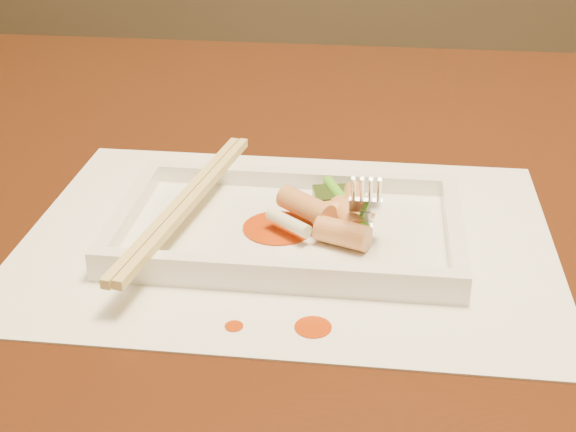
# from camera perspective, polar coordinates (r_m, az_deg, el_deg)

# --- Properties ---
(table) EXTENTS (1.40, 0.90, 0.75)m
(table) POSITION_cam_1_polar(r_m,az_deg,el_deg) (0.74, 3.08, -5.26)
(table) COLOR black
(table) RESTS_ON ground
(placemat) EXTENTS (0.40, 0.30, 0.00)m
(placemat) POSITION_cam_1_polar(r_m,az_deg,el_deg) (0.61, -0.00, -1.55)
(placemat) COLOR white
(placemat) RESTS_ON table
(sauce_splatter_a) EXTENTS (0.02, 0.02, 0.00)m
(sauce_splatter_a) POSITION_cam_1_polar(r_m,az_deg,el_deg) (0.51, 1.80, -7.90)
(sauce_splatter_a) COLOR #B43505
(sauce_splatter_a) RESTS_ON placemat
(sauce_splatter_b) EXTENTS (0.01, 0.01, 0.00)m
(sauce_splatter_b) POSITION_cam_1_polar(r_m,az_deg,el_deg) (0.51, -3.86, -7.82)
(sauce_splatter_b) COLOR #B43505
(sauce_splatter_b) RESTS_ON placemat
(plate_base) EXTENTS (0.26, 0.16, 0.01)m
(plate_base) POSITION_cam_1_polar(r_m,az_deg,el_deg) (0.61, 0.00, -1.16)
(plate_base) COLOR white
(plate_base) RESTS_ON placemat
(plate_rim_far) EXTENTS (0.26, 0.01, 0.01)m
(plate_rim_far) POSITION_cam_1_polar(r_m,az_deg,el_deg) (0.67, 0.76, 2.70)
(plate_rim_far) COLOR white
(plate_rim_far) RESTS_ON plate_base
(plate_rim_near) EXTENTS (0.26, 0.01, 0.01)m
(plate_rim_near) POSITION_cam_1_polar(r_m,az_deg,el_deg) (0.54, -0.95, -3.91)
(plate_rim_near) COLOR white
(plate_rim_near) RESTS_ON plate_base
(plate_rim_left) EXTENTS (0.01, 0.14, 0.01)m
(plate_rim_left) POSITION_cam_1_polar(r_m,az_deg,el_deg) (0.63, -11.26, 0.39)
(plate_rim_left) COLOR white
(plate_rim_left) RESTS_ON plate_base
(plate_rim_right) EXTENTS (0.01, 0.14, 0.01)m
(plate_rim_right) POSITION_cam_1_polar(r_m,az_deg,el_deg) (0.60, 11.75, -0.91)
(plate_rim_right) COLOR white
(plate_rim_right) RESTS_ON plate_base
(veg_piece) EXTENTS (0.04, 0.03, 0.01)m
(veg_piece) POSITION_cam_1_polar(r_m,az_deg,el_deg) (0.64, 3.56, 1.29)
(veg_piece) COLOR black
(veg_piece) RESTS_ON plate_base
(scallion_white) EXTENTS (0.04, 0.03, 0.01)m
(scallion_white) POSITION_cam_1_polar(r_m,az_deg,el_deg) (0.59, 0.03, -0.47)
(scallion_white) COLOR #EAEACC
(scallion_white) RESTS_ON plate_base
(scallion_green) EXTENTS (0.04, 0.08, 0.01)m
(scallion_green) POSITION_cam_1_polar(r_m,az_deg,el_deg) (0.62, 4.10, 0.89)
(scallion_green) COLOR #45A21A
(scallion_green) RESTS_ON plate_base
(chopstick_a) EXTENTS (0.05, 0.24, 0.01)m
(chopstick_a) POSITION_cam_1_polar(r_m,az_deg,el_deg) (0.61, -7.62, 1.05)
(chopstick_a) COLOR #D7BE6B
(chopstick_a) RESTS_ON plate_rim_near
(chopstick_b) EXTENTS (0.05, 0.24, 0.01)m
(chopstick_b) POSITION_cam_1_polar(r_m,az_deg,el_deg) (0.61, -6.89, 1.01)
(chopstick_b) COLOR #D7BE6B
(chopstick_b) RESTS_ON plate_rim_near
(fork) EXTENTS (0.09, 0.10, 0.14)m
(fork) POSITION_cam_1_polar(r_m,az_deg,el_deg) (0.59, 7.02, 5.94)
(fork) COLOR silver
(fork) RESTS_ON plate_base
(sauce_blob_0) EXTENTS (0.05, 0.05, 0.00)m
(sauce_blob_0) POSITION_cam_1_polar(r_m,az_deg,el_deg) (0.61, -0.72, -0.86)
(sauce_blob_0) COLOR #B43505
(sauce_blob_0) RESTS_ON plate_base
(rice_cake_0) EXTENTS (0.04, 0.03, 0.02)m
(rice_cake_0) POSITION_cam_1_polar(r_m,az_deg,el_deg) (0.58, 3.89, -1.23)
(rice_cake_0) COLOR tan
(rice_cake_0) RESTS_ON plate_base
(rice_cake_1) EXTENTS (0.02, 0.05, 0.02)m
(rice_cake_1) POSITION_cam_1_polar(r_m,az_deg,el_deg) (0.62, 4.63, 0.87)
(rice_cake_1) COLOR tan
(rice_cake_1) RESTS_ON plate_base
(rice_cake_2) EXTENTS (0.05, 0.04, 0.02)m
(rice_cake_2) POSITION_cam_1_polar(r_m,az_deg,el_deg) (0.60, 1.29, 0.70)
(rice_cake_2) COLOR tan
(rice_cake_2) RESTS_ON plate_base
(rice_cake_3) EXTENTS (0.03, 0.05, 0.02)m
(rice_cake_3) POSITION_cam_1_polar(r_m,az_deg,el_deg) (0.60, 4.26, -0.14)
(rice_cake_3) COLOR tan
(rice_cake_3) RESTS_ON plate_base
(rice_cake_4) EXTENTS (0.05, 0.03, 0.02)m
(rice_cake_4) POSITION_cam_1_polar(r_m,az_deg,el_deg) (0.61, 4.12, 0.40)
(rice_cake_4) COLOR tan
(rice_cake_4) RESTS_ON plate_base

